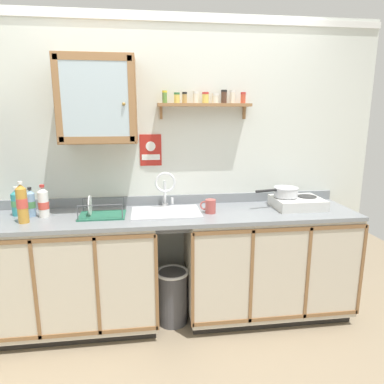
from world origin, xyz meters
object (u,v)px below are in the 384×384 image
saucepan (285,192)px  wall_cabinet (98,100)px  bottle_detergent_teal_2 (17,202)px  warning_sign (151,150)px  bottle_opaque_white_0 (43,203)px  hot_plate_stove (297,203)px  bottle_water_blue_3 (31,203)px  dish_rack (101,213)px  sink (166,214)px  mug (210,206)px  trash_bin (172,296)px  bottle_juice_amber_1 (22,203)px

saucepan → wall_cabinet: size_ratio=0.60×
bottle_detergent_teal_2 → wall_cabinet: bearing=1.9°
warning_sign → bottle_opaque_white_0: bearing=-162.5°
hot_plate_stove → bottle_detergent_teal_2: size_ratio=1.76×
saucepan → bottle_water_blue_3: (-2.00, 0.01, -0.03)m
dish_rack → wall_cabinet: (0.01, 0.13, 0.84)m
sink → wall_cabinet: (-0.49, 0.09, 0.88)m
mug → wall_cabinet: bearing=169.3°
sink → wall_cabinet: bearing=169.2°
bottle_water_blue_3 → warning_sign: warning_sign is taller
wall_cabinet → sink: bearing=-10.8°
bottle_water_blue_3 → dish_rack: bottle_water_blue_3 is taller
hot_plate_stove → trash_bin: hot_plate_stove is taller
bottle_water_blue_3 → hot_plate_stove: bearing=-0.9°
sink → mug: 0.35m
bottle_opaque_white_0 → bottle_water_blue_3: 0.11m
sink → wall_cabinet: 1.01m
hot_plate_stove → saucepan: bearing=166.2°
bottle_juice_amber_1 → wall_cabinet: (0.54, 0.22, 0.72)m
bottle_juice_amber_1 → dish_rack: 0.54m
bottle_juice_amber_1 → warning_sign: (0.92, 0.38, 0.32)m
warning_sign → wall_cabinet: bearing=-157.9°
bottle_opaque_white_0 → bottle_detergent_teal_2: (-0.22, 0.08, -0.01)m
wall_cabinet → bottle_detergent_teal_2: bearing=-178.1°
bottle_water_blue_3 → warning_sign: bearing=13.3°
sink → bottle_opaque_white_0: (-0.91, -0.01, 0.13)m
bottle_detergent_teal_2 → wall_cabinet: wall_cabinet is taller
saucepan → mug: 0.66m
hot_plate_stove → saucepan: (-0.10, 0.02, 0.09)m
saucepan → dish_rack: 1.49m
mug → bottle_juice_amber_1: bearing=-177.2°
hot_plate_stove → dish_rack: (-1.59, -0.04, -0.02)m
hot_plate_stove → sink: bearing=180.0°
hot_plate_stove → dish_rack: dish_rack is taller
bottle_opaque_white_0 → bottle_detergent_teal_2: bottle_opaque_white_0 is taller
bottle_detergent_teal_2 → wall_cabinet: size_ratio=0.35×
bottle_detergent_teal_2 → trash_bin: (1.17, -0.14, -0.79)m
dish_rack → trash_bin: (0.54, -0.03, -0.71)m
sink → bottle_water_blue_3: (-1.02, 0.03, 0.12)m
bottle_opaque_white_0 → sink: bearing=0.5°
warning_sign → trash_bin: size_ratio=0.56×
bottle_opaque_white_0 → wall_cabinet: wall_cabinet is taller
sink → dish_rack: 0.50m
hot_plate_stove → mug: 0.75m
saucepan → dish_rack: (-1.49, -0.06, -0.11)m
hot_plate_stove → warning_sign: (-1.19, 0.25, 0.42)m
saucepan → mug: size_ratio=3.05×
bottle_water_blue_3 → wall_cabinet: 0.93m
bottle_detergent_teal_2 → bottle_water_blue_3: bearing=-19.0°
hot_plate_stove → bottle_opaque_white_0: bottle_opaque_white_0 is taller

